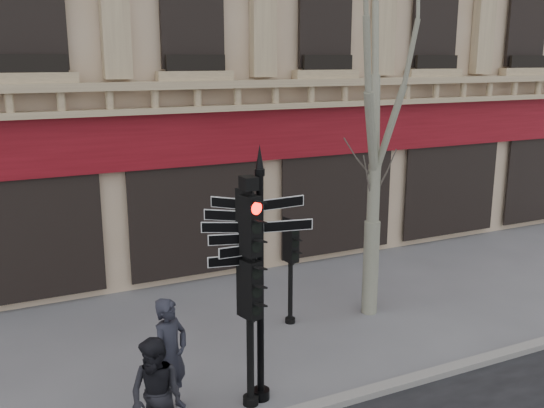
{
  "coord_description": "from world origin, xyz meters",
  "views": [
    {
      "loc": [
        -4.61,
        -8.8,
        5.45
      ],
      "look_at": [
        -0.06,
        0.6,
        2.92
      ],
      "focal_mm": 40.0,
      "sensor_mm": 36.0,
      "label": 1
    }
  ],
  "objects": [
    {
      "name": "traffic_signal_secondary",
      "position": [
        0.91,
        1.7,
        1.54
      ],
      "size": [
        0.4,
        0.31,
        2.21
      ],
      "rotation": [
        0.0,
        0.0,
        0.12
      ],
      "color": "black",
      "rests_on": "ground"
    },
    {
      "name": "fingerpost",
      "position": [
        -0.89,
        -0.69,
        2.82
      ],
      "size": [
        2.28,
        2.28,
        4.21
      ],
      "rotation": [
        0.0,
        0.0,
        -0.38
      ],
      "color": "black",
      "rests_on": "ground"
    },
    {
      "name": "ground",
      "position": [
        0.0,
        0.0,
        0.0
      ],
      "size": [
        80.0,
        80.0,
        0.0
      ],
      "primitive_type": "plane",
      "color": "#57575C",
      "rests_on": "ground"
    },
    {
      "name": "pedestrian_a",
      "position": [
        -2.29,
        -0.38,
        0.94
      ],
      "size": [
        0.82,
        0.75,
        1.88
      ],
      "primitive_type": "imported",
      "rotation": [
        0.0,
        0.0,
        0.56
      ],
      "color": "#21212C",
      "rests_on": "ground"
    },
    {
      "name": "kerb",
      "position": [
        0.0,
        -1.4,
        0.06
      ],
      "size": [
        80.0,
        0.25,
        0.12
      ],
      "primitive_type": "cube",
      "color": "gray",
      "rests_on": "ground"
    },
    {
      "name": "plane_tree",
      "position": [
        2.72,
        1.42,
        5.62
      ],
      "size": [
        3.01,
        3.01,
        8.0
      ],
      "color": "gray",
      "rests_on": "ground"
    },
    {
      "name": "pedestrian_b",
      "position": [
        -2.77,
        -1.3,
        0.86
      ],
      "size": [
        1.02,
        1.06,
        1.71
      ],
      "primitive_type": "imported",
      "rotation": [
        0.0,
        0.0,
        -0.9
      ],
      "color": "black",
      "rests_on": "ground"
    },
    {
      "name": "traffic_signal_main",
      "position": [
        -1.1,
        -0.77,
        2.37
      ],
      "size": [
        0.48,
        0.39,
        3.75
      ],
      "rotation": [
        0.0,
        0.0,
        0.26
      ],
      "color": "black",
      "rests_on": "ground"
    }
  ]
}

